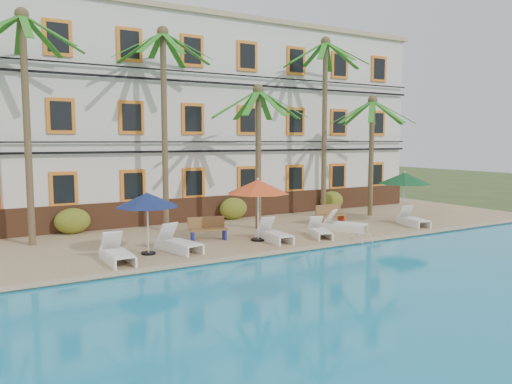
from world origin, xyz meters
TOP-DOWN VIEW (x-y plane):
  - ground at (0.00, 0.00)m, footprint 100.00×100.00m
  - pool_deck at (0.00, 5.00)m, footprint 30.00×12.00m
  - swimming_pool at (0.00, -7.00)m, footprint 26.00×12.00m
  - pool_coping at (0.00, -0.90)m, footprint 30.00×0.35m
  - hotel_building at (0.00, 9.98)m, footprint 25.40×6.44m
  - palm_a at (-9.03, 4.97)m, footprint 4.38×4.38m
  - palm_b at (-3.50, 5.43)m, footprint 4.38×4.38m
  - palm_c at (0.23, 3.69)m, footprint 4.38×4.38m
  - palm_d at (5.04, 5.11)m, footprint 4.38×4.38m
  - palm_e at (7.38, 4.10)m, footprint 4.38×4.38m
  - shrub_left at (-7.26, 6.60)m, footprint 1.50×0.90m
  - shrub_mid at (0.49, 6.60)m, footprint 1.50×0.90m
  - shrub_right at (6.79, 6.60)m, footprint 1.50×0.90m
  - umbrella_blue at (-5.70, 1.24)m, footprint 2.23×2.23m
  - umbrella_red at (-1.17, 1.35)m, footprint 2.51×2.51m
  - umbrella_green at (7.17, 1.57)m, footprint 2.50×2.50m
  - lounger_a at (-6.96, 0.64)m, footprint 0.73×2.01m
  - lounger_b at (-4.64, 1.16)m, footprint 1.21×2.18m
  - lounger_c at (-0.70, 0.95)m, footprint 0.75×1.96m
  - lounger_d at (1.40, 0.72)m, footprint 1.14×1.81m
  - lounger_e at (3.20, 1.32)m, footprint 1.55×2.00m
  - lounger_f at (6.89, 0.74)m, footprint 1.13×2.01m
  - bench_left at (-2.84, 2.47)m, footprint 1.57×0.78m
  - bench_right at (3.77, 2.99)m, footprint 1.51×0.51m
  - pool_ladder at (2.14, -1.00)m, footprint 0.54×0.74m

SIDE VIEW (x-z plane):
  - ground at x=0.00m, z-range 0.00..0.00m
  - swimming_pool at x=0.00m, z-range 0.00..0.20m
  - pool_deck at x=0.00m, z-range 0.00..0.25m
  - pool_ladder at x=2.14m, z-range -0.12..0.62m
  - pool_coping at x=0.00m, z-range 0.25..0.31m
  - lounger_d at x=1.40m, z-range 0.11..0.91m
  - lounger_f at x=6.89m, z-range 0.09..0.99m
  - lounger_e at x=3.20m, z-range 0.09..1.00m
  - lounger_c at x=-0.70m, z-range 0.09..1.00m
  - lounger_a at x=-6.96m, z-range 0.08..1.03m
  - lounger_b at x=-4.64m, z-range 0.08..1.05m
  - bench_left at x=-2.84m, z-range 0.26..1.18m
  - bench_right at x=3.77m, z-range 0.26..1.18m
  - shrub_left at x=-7.26m, z-range 0.25..1.35m
  - shrub_mid at x=0.49m, z-range 0.25..1.35m
  - shrub_right at x=6.79m, z-range 0.25..1.35m
  - umbrella_blue at x=-5.70m, z-range 1.04..3.28m
  - umbrella_green at x=7.17m, z-range 1.13..3.63m
  - umbrella_red at x=-1.17m, z-range 1.14..3.65m
  - palm_e at x=7.38m, z-range 1.24..7.54m
  - palm_c at x=0.23m, z-range 1.25..7.69m
  - hotel_building at x=0.00m, z-range 0.26..10.49m
  - palm_a at x=-9.03m, z-range 1.44..10.23m
  - palm_b at x=-3.50m, z-range 1.45..10.28m
  - palm_d at x=5.04m, z-range 1.47..10.68m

